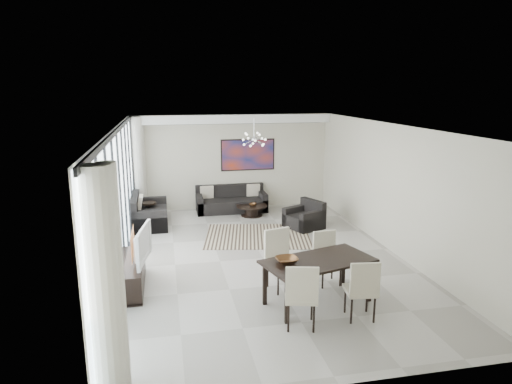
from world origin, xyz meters
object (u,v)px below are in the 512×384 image
object	(u,v)px
coffee_table	(252,210)
sofa_main	(231,203)
tv_console	(131,274)
television	(138,245)
dining_table	(318,265)

from	to	relation	value
coffee_table	sofa_main	world-z (taller)	sofa_main
tv_console	television	distance (m)	0.61
sofa_main	dining_table	xyz separation A→B (m)	(0.57, -6.33, 0.45)
sofa_main	dining_table	world-z (taller)	dining_table
tv_console	dining_table	xyz separation A→B (m)	(3.23, -1.30, 0.45)
tv_console	dining_table	bearing A→B (deg)	-21.84
tv_console	sofa_main	bearing A→B (deg)	62.13
sofa_main	television	size ratio (longest dim) A/B	1.85
television	tv_console	bearing A→B (deg)	86.26
coffee_table	television	xyz separation A→B (m)	(-3.01, -4.42, 0.68)
television	dining_table	bearing A→B (deg)	-102.95
sofa_main	dining_table	bearing A→B (deg)	-84.85
coffee_table	dining_table	xyz separation A→B (m)	(0.07, -5.67, 0.53)
coffee_table	sofa_main	distance (m)	0.83
tv_console	television	world-z (taller)	television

